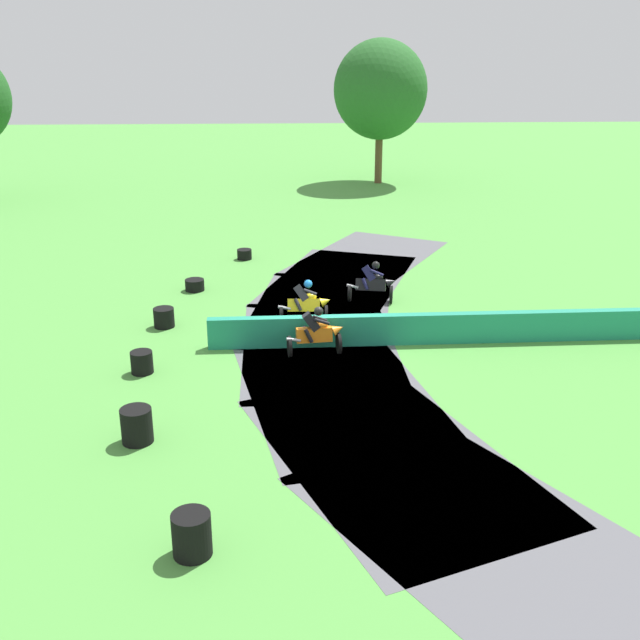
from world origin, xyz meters
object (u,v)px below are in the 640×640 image
motorcycle_chase_yellow (306,303)px  motorcycle_lead_black (373,283)px  tire_stack_mid_a (195,285)px  tire_stack_extra_b (192,534)px  motorcycle_trailing_orange (317,332)px  tire_stack_mid_b (164,318)px  tire_stack_extra_a (137,425)px  tire_stack_near (244,254)px  tire_stack_far (142,362)px

motorcycle_chase_yellow → motorcycle_lead_black: bearing=40.1°
tire_stack_mid_a → tire_stack_extra_b: (1.52, -14.78, 0.20)m
motorcycle_trailing_orange → tire_stack_mid_b: size_ratio=2.65×
tire_stack_mid_b → tire_stack_extra_a: size_ratio=0.79×
motorcycle_lead_black → tire_stack_extra_a: (-6.27, -9.34, -0.23)m
motorcycle_lead_black → tire_stack_near: 7.08m
motorcycle_chase_yellow → tire_stack_mid_a: size_ratio=2.52×
motorcycle_lead_black → tire_stack_mid_a: size_ratio=2.56×
motorcycle_chase_yellow → motorcycle_trailing_orange: motorcycle_trailing_orange is taller
motorcycle_lead_black → tire_stack_mid_b: (-6.71, -2.16, -0.33)m
tire_stack_near → tire_stack_mid_a: (-1.57, -3.97, 0.00)m
tire_stack_mid_a → tire_stack_far: (-0.65, -7.03, 0.10)m
tire_stack_near → tire_stack_mid_b: (-2.13, -7.55, 0.10)m
motorcycle_trailing_orange → tire_stack_far: (-4.70, -1.05, -0.36)m
motorcycle_trailing_orange → tire_stack_mid_b: motorcycle_trailing_orange is taller
tire_stack_near → motorcycle_lead_black: bearing=-49.7°
motorcycle_trailing_orange → tire_stack_far: bearing=-167.4°
motorcycle_trailing_orange → tire_stack_mid_b: 5.21m
tire_stack_far → tire_stack_extra_a: tire_stack_extra_a is taller
motorcycle_chase_yellow → tire_stack_far: bearing=-140.8°
motorcycle_chase_yellow → tire_stack_near: (-2.26, 7.34, -0.43)m
tire_stack_mid_b → tire_stack_extra_a: bearing=-86.5°
motorcycle_lead_black → tire_stack_extra_b: bearing=-109.1°
tire_stack_near → tire_stack_mid_b: tire_stack_mid_b is taller
motorcycle_lead_black → motorcycle_trailing_orange: motorcycle_trailing_orange is taller
motorcycle_lead_black → motorcycle_trailing_orange: (-2.10, -4.55, 0.03)m
motorcycle_chase_yellow → tire_stack_extra_b: motorcycle_chase_yellow is taller
motorcycle_chase_yellow → tire_stack_extra_b: (-2.32, -11.41, -0.23)m
tire_stack_extra_a → tire_stack_far: bearing=98.0°
motorcycle_lead_black → motorcycle_trailing_orange: 5.01m
tire_stack_extra_a → tire_stack_mid_a: bearing=89.3°
tire_stack_near → tire_stack_mid_b: size_ratio=0.92×
tire_stack_far → motorcycle_lead_black: bearing=39.5°
motorcycle_lead_black → tire_stack_near: bearing=130.3°
motorcycle_trailing_orange → tire_stack_near: (-2.48, 9.94, -0.46)m
tire_stack_extra_b → tire_stack_far: bearing=105.6°
motorcycle_lead_black → tire_stack_extra_b: motorcycle_lead_black is taller
tire_stack_extra_a → motorcycle_lead_black: bearing=56.1°
motorcycle_chase_yellow → tire_stack_mid_b: size_ratio=2.67×
motorcycle_chase_yellow → tire_stack_mid_a: motorcycle_chase_yellow is taller
motorcycle_chase_yellow → tire_stack_extra_a: 8.39m
tire_stack_near → motorcycle_chase_yellow: bearing=-72.8°
tire_stack_far → tire_stack_mid_a: bearing=84.7°
tire_stack_mid_a → tire_stack_far: tire_stack_far is taller
tire_stack_mid_b → motorcycle_trailing_orange: bearing=-27.4°
tire_stack_mid_a → tire_stack_far: 7.06m
motorcycle_chase_yellow → tire_stack_near: motorcycle_chase_yellow is taller
tire_stack_mid_b → tire_stack_far: same height
motorcycle_lead_black → tire_stack_mid_b: 7.05m
tire_stack_mid_a → tire_stack_extra_a: bearing=-90.7°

